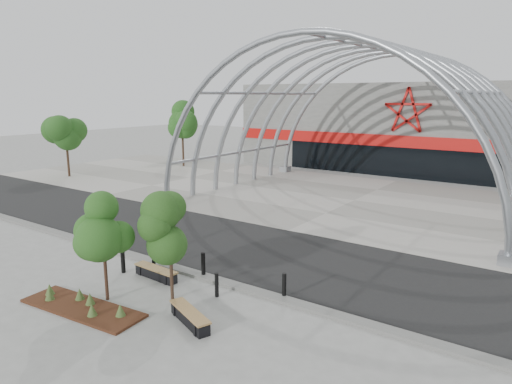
% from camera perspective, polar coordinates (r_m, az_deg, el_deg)
% --- Properties ---
extents(ground, '(140.00, 140.00, 0.00)m').
position_cam_1_polar(ground, '(18.54, -7.21, -10.01)').
color(ground, gray).
rests_on(ground, ground).
extents(road, '(140.00, 7.00, 0.02)m').
position_cam_1_polar(road, '(21.09, -0.78, -7.13)').
color(road, black).
rests_on(road, ground).
extents(forecourt, '(60.00, 17.00, 0.04)m').
position_cam_1_polar(forecourt, '(31.25, 12.18, -1.04)').
color(forecourt, gray).
rests_on(forecourt, ground).
extents(kerb, '(60.00, 0.50, 0.12)m').
position_cam_1_polar(kerb, '(18.35, -7.75, -10.07)').
color(kerb, slate).
rests_on(kerb, ground).
extents(arena_building, '(34.00, 15.24, 8.00)m').
position_cam_1_polar(arena_building, '(47.65, 20.95, 7.68)').
color(arena_building, slate).
rests_on(arena_building, ground).
extents(vault_canopy, '(20.80, 15.80, 20.36)m').
position_cam_1_polar(vault_canopy, '(31.25, 12.18, -1.05)').
color(vault_canopy, '#979BA1').
rests_on(vault_canopy, ground).
extents(planting_bed, '(4.66, 1.81, 0.48)m').
position_cam_1_polar(planting_bed, '(16.58, -20.99, -13.07)').
color(planting_bed, black).
rests_on(planting_bed, ground).
extents(street_tree_0, '(1.59, 1.59, 3.63)m').
position_cam_1_polar(street_tree_0, '(16.12, -18.65, -4.17)').
color(street_tree_0, black).
rests_on(street_tree_0, ground).
extents(street_tree_1, '(1.45, 1.45, 3.44)m').
position_cam_1_polar(street_tree_1, '(15.61, -10.74, -4.78)').
color(street_tree_1, black).
rests_on(street_tree_1, ground).
extents(bench_0, '(2.08, 0.56, 0.43)m').
position_cam_1_polar(bench_0, '(18.25, -12.39, -9.87)').
color(bench_0, black).
rests_on(bench_0, ground).
extents(bench_1, '(2.09, 1.19, 0.43)m').
position_cam_1_polar(bench_1, '(14.72, -8.27, -15.24)').
color(bench_1, black).
rests_on(bench_1, ground).
extents(bollard_0, '(0.17, 0.17, 1.06)m').
position_cam_1_polar(bollard_0, '(19.02, -16.31, -8.14)').
color(bollard_0, black).
rests_on(bollard_0, ground).
extents(bollard_1, '(0.15, 0.15, 0.94)m').
position_cam_1_polar(bollard_1, '(19.09, -12.69, -8.06)').
color(bollard_1, black).
rests_on(bollard_1, ground).
extents(bollard_2, '(0.16, 0.16, 1.00)m').
position_cam_1_polar(bollard_2, '(17.94, -6.61, -9.06)').
color(bollard_2, black).
rests_on(bollard_2, ground).
extents(bollard_3, '(0.14, 0.14, 0.87)m').
position_cam_1_polar(bollard_3, '(16.30, -4.94, -11.49)').
color(bollard_3, black).
rests_on(bollard_3, ground).
extents(bollard_4, '(0.15, 0.15, 0.93)m').
position_cam_1_polar(bollard_4, '(16.12, 3.54, -11.63)').
color(bollard_4, black).
rests_on(bollard_4, ground).
extents(bg_tree_0, '(3.00, 3.00, 6.45)m').
position_cam_1_polar(bg_tree_0, '(45.54, -9.23, 8.96)').
color(bg_tree_0, black).
rests_on(bg_tree_0, ground).
extents(bg_tree_2, '(2.55, 2.55, 5.38)m').
position_cam_1_polar(bg_tree_2, '(42.36, -22.70, 6.93)').
color(bg_tree_2, black).
rests_on(bg_tree_2, ground).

